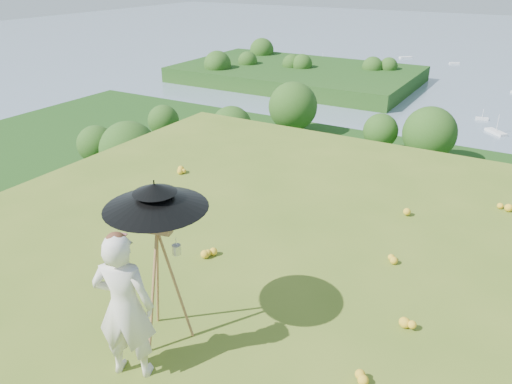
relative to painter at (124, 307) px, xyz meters
The scene contains 12 objects.
ground 2.47m from the painter, 44.95° to the left, with size 14.00×14.00×0.00m, color #557020.
forest_slope 47.28m from the painter, 87.43° to the left, with size 140.00×56.00×22.00m, color #103B10.
shoreline_tier 85.05m from the painter, 88.77° to the left, with size 170.00×28.00×8.00m, color slate.
peninsula 175.52m from the painter, 115.09° to the left, with size 90.00×60.00×12.00m, color #103B10, non-canonical shape.
slope_trees 39.95m from the painter, 87.43° to the left, with size 110.00×50.00×6.00m, color #264916, non-canonical shape.
harbor_town 82.44m from the painter, 88.77° to the left, with size 110.00×22.00×5.00m, color silver, non-canonical shape.
moored_boats 166.61m from the painter, 93.82° to the left, with size 140.00×140.00×0.70m, color white, non-canonical shape.
wildflowers 2.62m from the painter, 49.00° to the left, with size 10.00×10.50×0.12m, color yellow, non-canonical shape.
painter is the anchor object (origin of this frame).
field_easel 0.61m from the painter, 93.82° to the left, with size 0.65×0.65×1.71m, color #AE7249, non-canonical shape.
sun_umbrella 1.06m from the painter, 94.35° to the left, with size 1.09×1.09×0.55m, color black, non-canonical shape.
painter_cap 0.79m from the painter, ahead, with size 0.20×0.24×0.10m, color #BD6871, non-canonical shape.
Camera 1 is at (1.53, -4.47, 3.95)m, focal length 35.00 mm.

